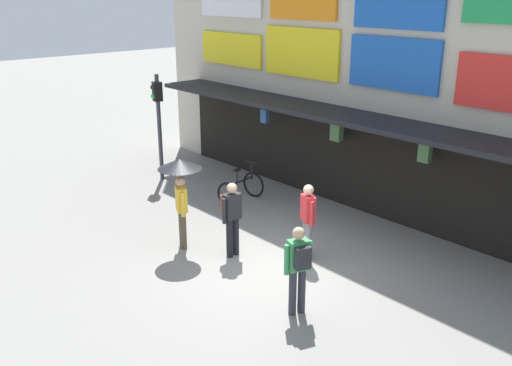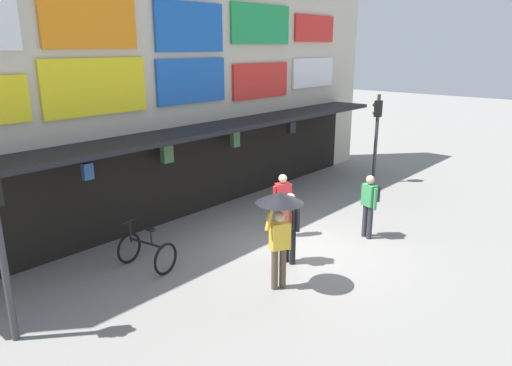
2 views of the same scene
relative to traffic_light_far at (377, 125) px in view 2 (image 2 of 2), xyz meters
name	(u,v)px [view 2 (image 2 of 2)]	position (x,y,z in m)	size (l,w,h in m)	color
ground_plane	(304,248)	(-6.42, -1.51, -2.14)	(80.00, 80.00, 0.00)	gray
shopfront	(178,77)	(-6.42, 3.06, 1.82)	(18.00, 2.60, 8.00)	beige
traffic_light_far	(377,125)	(0.00, 0.00, 0.00)	(0.33, 0.35, 3.20)	#38383D
bicycle_parked	(147,252)	(-9.64, 0.51, -1.75)	(0.91, 1.27, 1.05)	black
pedestrian_in_green	(282,202)	(-6.17, -0.61, -1.19)	(0.48, 0.36, 1.68)	gray
pedestrian_with_umbrella	(280,213)	(-8.41, -2.28, -0.50)	(0.96, 0.96, 2.08)	brown
pedestrian_in_white	(370,201)	(-4.77, -2.35, -1.16)	(0.44, 0.51, 1.68)	#2D2D38
pedestrian_in_black	(289,223)	(-7.34, -1.73, -1.16)	(0.35, 0.53, 1.68)	black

